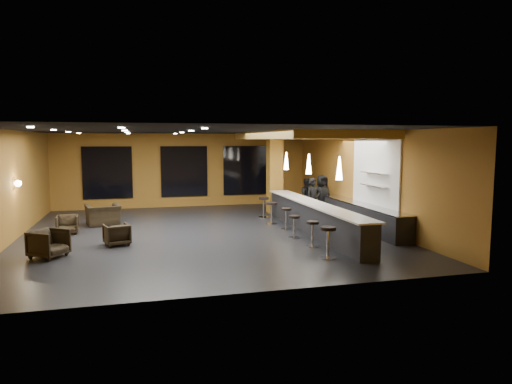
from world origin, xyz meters
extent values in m
cube|color=black|center=(0.00, 0.00, -0.05)|extent=(12.00, 13.00, 0.10)
cube|color=black|center=(0.00, 0.00, 3.55)|extent=(12.00, 13.00, 0.10)
cube|color=brown|center=(0.00, 6.55, 1.75)|extent=(12.00, 0.10, 3.50)
cube|color=brown|center=(0.00, -6.55, 1.75)|extent=(12.00, 0.10, 3.50)
cube|color=brown|center=(-6.05, 0.00, 1.75)|extent=(0.10, 13.00, 3.50)
cube|color=brown|center=(6.05, 0.00, 1.75)|extent=(0.10, 13.00, 3.50)
cube|color=#AE8232|center=(4.00, 1.00, 3.36)|extent=(3.60, 8.00, 0.28)
cube|color=black|center=(-3.50, 6.44, 1.70)|extent=(2.20, 0.06, 2.40)
cube|color=black|center=(0.00, 6.44, 1.70)|extent=(2.20, 0.06, 2.40)
cube|color=black|center=(3.00, 6.44, 1.70)|extent=(2.20, 0.06, 2.40)
cube|color=white|center=(5.96, -1.00, 2.00)|extent=(0.06, 3.20, 2.40)
cube|color=black|center=(3.65, -1.00, 0.50)|extent=(0.60, 8.00, 1.00)
cube|color=silver|center=(3.65, -1.00, 1.02)|extent=(0.78, 8.10, 0.05)
cube|color=black|center=(5.65, -0.50, 0.43)|extent=(0.70, 6.00, 0.86)
cube|color=silver|center=(5.65, -0.50, 0.89)|extent=(0.72, 6.00, 0.03)
cube|color=silver|center=(5.82, -1.20, 1.60)|extent=(0.30, 1.50, 0.03)
cube|color=silver|center=(5.82, -1.20, 2.05)|extent=(0.30, 1.50, 0.03)
cube|color=olive|center=(3.65, 3.60, 1.75)|extent=(0.60, 0.60, 3.50)
sphere|color=#FFE5B2|center=(-5.88, 0.50, 1.80)|extent=(0.22, 0.22, 0.22)
cone|color=white|center=(3.65, -3.00, 2.35)|extent=(0.20, 0.20, 0.70)
cone|color=white|center=(3.65, -0.50, 2.35)|extent=(0.20, 0.20, 0.70)
cone|color=white|center=(3.65, 2.00, 2.35)|extent=(0.20, 0.20, 0.70)
imported|color=black|center=(4.52, 1.23, 0.85)|extent=(0.70, 0.54, 1.70)
imported|color=black|center=(4.85, 2.67, 0.78)|extent=(0.83, 0.68, 1.57)
imported|color=black|center=(5.25, 2.06, 0.87)|extent=(0.92, 0.66, 1.74)
imported|color=black|center=(-4.55, -2.31, 0.38)|extent=(1.15, 1.15, 0.77)
imported|color=black|center=(-2.82, -1.25, 0.33)|extent=(0.88, 0.89, 0.66)
imported|color=black|center=(-4.53, 0.96, 0.32)|extent=(0.73, 0.75, 0.64)
imported|color=black|center=(-3.46, 2.32, 0.39)|extent=(1.39, 1.28, 0.77)
cylinder|color=silver|center=(2.74, -4.33, 0.02)|extent=(0.44, 0.44, 0.03)
cylinder|color=silver|center=(2.74, -4.33, 0.41)|extent=(0.08, 0.08, 0.77)
cylinder|color=black|center=(2.74, -4.33, 0.82)|extent=(0.42, 0.42, 0.09)
cylinder|color=silver|center=(2.85, -2.93, 0.01)|extent=(0.39, 0.39, 0.03)
cylinder|color=silver|center=(2.85, -2.93, 0.36)|extent=(0.07, 0.07, 0.69)
cylinder|color=black|center=(2.85, -2.93, 0.74)|extent=(0.37, 0.37, 0.08)
cylinder|color=silver|center=(2.73, -1.64, 0.01)|extent=(0.38, 0.38, 0.03)
cylinder|color=silver|center=(2.73, -1.64, 0.35)|extent=(0.07, 0.07, 0.66)
cylinder|color=black|center=(2.73, -1.64, 0.71)|extent=(0.36, 0.36, 0.08)
cylinder|color=silver|center=(2.93, -0.21, 0.01)|extent=(0.39, 0.39, 0.03)
cylinder|color=silver|center=(2.93, -0.21, 0.36)|extent=(0.07, 0.07, 0.69)
cylinder|color=black|center=(2.93, -0.21, 0.74)|extent=(0.37, 0.37, 0.08)
cylinder|color=silver|center=(2.72, 0.89, 0.02)|extent=(0.43, 0.43, 0.03)
cylinder|color=silver|center=(2.72, 0.89, 0.39)|extent=(0.07, 0.07, 0.75)
cylinder|color=black|center=(2.72, 0.89, 0.80)|extent=(0.41, 0.41, 0.09)
cylinder|color=silver|center=(2.83, 2.42, 0.02)|extent=(0.43, 0.43, 0.03)
cylinder|color=silver|center=(2.83, 2.42, 0.40)|extent=(0.07, 0.07, 0.75)
cylinder|color=black|center=(2.83, 2.42, 0.80)|extent=(0.41, 0.41, 0.09)
camera|label=1|loc=(-2.15, -15.47, 3.17)|focal=32.00mm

